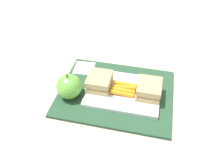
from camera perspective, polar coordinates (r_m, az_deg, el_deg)
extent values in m
plane|color=#B7AD99|center=(0.73, 0.96, -2.53)|extent=(2.40, 2.40, 0.00)
cube|color=#284C33|center=(0.73, 0.96, -2.26)|extent=(0.36, 0.28, 0.01)
cube|color=white|center=(0.72, 2.93, -1.95)|extent=(0.23, 0.17, 0.01)
cube|color=tan|center=(0.70, 9.25, -2.06)|extent=(0.07, 0.08, 0.02)
cube|color=beige|center=(0.69, 9.37, -1.30)|extent=(0.07, 0.07, 0.01)
cube|color=tan|center=(0.68, 9.49, -0.53)|extent=(0.07, 0.08, 0.02)
cube|color=tan|center=(0.72, -3.16, -0.15)|extent=(0.07, 0.08, 0.02)
cube|color=beige|center=(0.71, -3.20, 0.60)|extent=(0.07, 0.07, 0.01)
cube|color=tan|center=(0.70, -3.24, 1.38)|extent=(0.07, 0.08, 0.02)
cylinder|color=orange|center=(0.72, 3.38, -0.05)|extent=(0.08, 0.01, 0.02)
cylinder|color=orange|center=(0.71, 3.11, -0.80)|extent=(0.08, 0.01, 0.02)
cylinder|color=orange|center=(0.70, 2.80, -1.60)|extent=(0.08, 0.01, 0.01)
cylinder|color=orange|center=(0.69, 2.57, -2.45)|extent=(0.08, 0.01, 0.02)
sphere|color=#66B742|center=(0.70, -10.84, -0.64)|extent=(0.08, 0.08, 0.08)
cylinder|color=brown|center=(0.67, -11.32, 2.06)|extent=(0.01, 0.01, 0.01)
cube|color=white|center=(0.82, -7.06, 4.02)|extent=(0.08, 0.08, 0.00)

